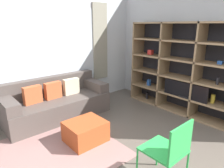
{
  "coord_description": "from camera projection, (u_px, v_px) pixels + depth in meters",
  "views": [
    {
      "loc": [
        -1.65,
        -0.75,
        1.88
      ],
      "look_at": [
        0.62,
        1.86,
        0.85
      ],
      "focal_mm": 32.0,
      "sensor_mm": 36.0,
      "label": 1
    }
  ],
  "objects": [
    {
      "name": "wall_right",
      "position": [
        179.0,
        49.0,
        4.54
      ],
      "size": [
        0.07,
        4.58,
        2.7
      ],
      "primitive_type": "cube",
      "color": "silver",
      "rests_on": "ground_plane"
    },
    {
      "name": "folding_chair",
      "position": [
        170.0,
        148.0,
        2.29
      ],
      "size": [
        0.44,
        0.46,
        0.86
      ],
      "rotation": [
        0.0,
        0.0,
        3.14
      ],
      "color": "green",
      "rests_on": "ground_plane"
    },
    {
      "name": "wall_back",
      "position": [
        42.0,
        51.0,
        4.2
      ],
      "size": [
        6.14,
        0.11,
        2.7
      ],
      "color": "silver",
      "rests_on": "ground_plane"
    },
    {
      "name": "shelving_unit",
      "position": [
        181.0,
        69.0,
        4.36
      ],
      "size": [
        0.43,
        2.47,
        1.94
      ],
      "color": "#232328",
      "rests_on": "ground_plane"
    },
    {
      "name": "couch_main",
      "position": [
        57.0,
        103.0,
        4.18
      ],
      "size": [
        2.11,
        0.85,
        0.81
      ],
      "color": "#564C47",
      "rests_on": "ground_plane"
    },
    {
      "name": "ottoman",
      "position": [
        86.0,
        132.0,
        3.31
      ],
      "size": [
        0.62,
        0.54,
        0.35
      ],
      "color": "#B74C23",
      "rests_on": "ground_plane"
    },
    {
      "name": "area_rug",
      "position": [
        43.0,
        157.0,
        2.95
      ],
      "size": [
        2.23,
        1.79,
        0.01
      ],
      "primitive_type": "cube",
      "color": "gray",
      "rests_on": "ground_plane"
    }
  ]
}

